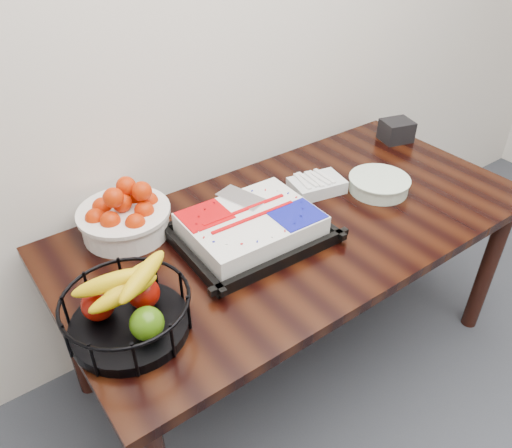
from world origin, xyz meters
TOP-DOWN VIEW (x-y plane):
  - table at (0.00, 2.00)m, footprint 1.80×0.90m
  - cake_tray at (-0.21, 2.01)m, footprint 0.52×0.41m
  - tangerine_bowl at (-0.55, 2.30)m, footprint 0.32×0.32m
  - fruit_basket at (-0.74, 1.87)m, footprint 0.36×0.36m
  - plate_stack at (0.39, 1.97)m, footprint 0.24×0.24m
  - fork_bag at (0.18, 2.11)m, footprint 0.23×0.18m
  - napkin_box at (0.80, 2.24)m, footprint 0.17×0.15m

SIDE VIEW (x-z plane):
  - table at x=0.00m, z-range 0.29..1.04m
  - fork_bag at x=0.18m, z-range 0.75..0.81m
  - plate_stack at x=0.39m, z-range 0.75..0.81m
  - cake_tray at x=-0.21m, z-range 0.75..0.85m
  - napkin_box at x=0.80m, z-range 0.75..0.85m
  - fruit_basket at x=-0.74m, z-range 0.73..0.92m
  - tangerine_bowl at x=-0.55m, z-range 0.74..0.94m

